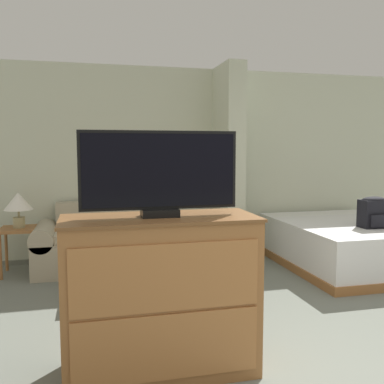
{
  "coord_description": "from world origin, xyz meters",
  "views": [
    {
      "loc": [
        -1.64,
        -1.99,
        1.49
      ],
      "look_at": [
        -0.6,
        2.3,
        1.05
      ],
      "focal_mm": 40.0,
      "sensor_mm": 36.0,
      "label": 1
    }
  ],
  "objects_px": {
    "couch": "(120,243)",
    "table_lamp": "(18,203)",
    "bed": "(347,243)",
    "tv_dresser": "(161,295)",
    "coffee_table": "(127,257)",
    "tv": "(160,173)",
    "backpack": "(374,212)"
  },
  "relations": [
    {
      "from": "couch",
      "to": "table_lamp",
      "type": "bearing_deg",
      "value": -178.14
    },
    {
      "from": "table_lamp",
      "to": "bed",
      "type": "height_order",
      "value": "table_lamp"
    },
    {
      "from": "couch",
      "to": "bed",
      "type": "height_order",
      "value": "couch"
    },
    {
      "from": "table_lamp",
      "to": "tv_dresser",
      "type": "relative_size",
      "value": 0.33
    },
    {
      "from": "table_lamp",
      "to": "coffee_table",
      "type": "bearing_deg",
      "value": -41.45
    },
    {
      "from": "bed",
      "to": "coffee_table",
      "type": "bearing_deg",
      "value": -171.09
    },
    {
      "from": "tv_dresser",
      "to": "tv",
      "type": "distance_m",
      "value": 0.81
    },
    {
      "from": "coffee_table",
      "to": "backpack",
      "type": "bearing_deg",
      "value": 0.61
    },
    {
      "from": "couch",
      "to": "tv",
      "type": "bearing_deg",
      "value": -88.32
    },
    {
      "from": "bed",
      "to": "table_lamp",
      "type": "bearing_deg",
      "value": 171.63
    },
    {
      "from": "couch",
      "to": "tv",
      "type": "height_order",
      "value": "tv"
    },
    {
      "from": "coffee_table",
      "to": "tv_dresser",
      "type": "height_order",
      "value": "tv_dresser"
    },
    {
      "from": "coffee_table",
      "to": "bed",
      "type": "height_order",
      "value": "bed"
    },
    {
      "from": "coffee_table",
      "to": "tv",
      "type": "relative_size",
      "value": 0.76
    },
    {
      "from": "bed",
      "to": "backpack",
      "type": "height_order",
      "value": "backpack"
    },
    {
      "from": "couch",
      "to": "bed",
      "type": "bearing_deg",
      "value": -12.51
    },
    {
      "from": "tv",
      "to": "bed",
      "type": "relative_size",
      "value": 0.5
    },
    {
      "from": "couch",
      "to": "tv",
      "type": "relative_size",
      "value": 2.04
    },
    {
      "from": "coffee_table",
      "to": "tv",
      "type": "bearing_deg",
      "value": -87.03
    },
    {
      "from": "table_lamp",
      "to": "bed",
      "type": "distance_m",
      "value": 4.1
    },
    {
      "from": "couch",
      "to": "tv_dresser",
      "type": "height_order",
      "value": "tv_dresser"
    },
    {
      "from": "table_lamp",
      "to": "backpack",
      "type": "xyz_separation_m",
      "value": [
        4.08,
        -1.01,
        -0.1
      ]
    },
    {
      "from": "tv",
      "to": "couch",
      "type": "bearing_deg",
      "value": 91.68
    },
    {
      "from": "coffee_table",
      "to": "table_lamp",
      "type": "bearing_deg",
      "value": 138.55
    },
    {
      "from": "coffee_table",
      "to": "table_lamp",
      "type": "relative_size",
      "value": 1.85
    },
    {
      "from": "tv",
      "to": "bed",
      "type": "xyz_separation_m",
      "value": [
        2.76,
        2.04,
        -1.05
      ]
    },
    {
      "from": "tv_dresser",
      "to": "tv",
      "type": "bearing_deg",
      "value": 90.0
    },
    {
      "from": "backpack",
      "to": "coffee_table",
      "type": "bearing_deg",
      "value": -179.39
    },
    {
      "from": "table_lamp",
      "to": "bed",
      "type": "relative_size",
      "value": 0.21
    },
    {
      "from": "table_lamp",
      "to": "tv",
      "type": "xyz_separation_m",
      "value": [
        1.26,
        -2.63,
        0.48
      ]
    },
    {
      "from": "coffee_table",
      "to": "backpack",
      "type": "xyz_separation_m",
      "value": [
        2.91,
        0.03,
        0.36
      ]
    },
    {
      "from": "tv",
      "to": "tv_dresser",
      "type": "bearing_deg",
      "value": -90.0
    }
  ]
}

